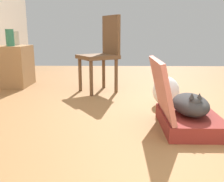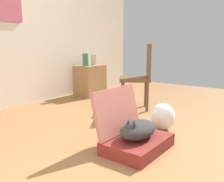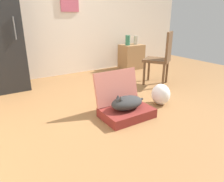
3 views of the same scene
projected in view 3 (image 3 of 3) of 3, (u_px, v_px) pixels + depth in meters
ground_plane at (123, 109)px, 2.98m from camera, size 7.68×7.68×0.00m
wall_back at (61, 13)px, 4.32m from camera, size 6.40×0.15×2.60m
suitcase_base at (127, 113)px, 2.72m from camera, size 0.65×0.45×0.12m
suitcase_lid at (117, 87)px, 2.82m from camera, size 0.65×0.14×0.45m
cat at (127, 103)px, 2.67m from camera, size 0.52×0.28×0.21m
plastic_bag_white at (161, 94)px, 3.09m from camera, size 0.26×0.28×0.31m
refrigerator at (0, 34)px, 3.45m from camera, size 0.65×0.61×1.94m
side_table at (131, 57)px, 5.13m from camera, size 0.54×0.40×0.58m
vase_tall at (128, 40)px, 4.91m from camera, size 0.11×0.11×0.23m
vase_short at (136, 40)px, 5.08m from camera, size 0.11×0.11×0.20m
chair at (161, 57)px, 3.87m from camera, size 0.59×0.60×0.98m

